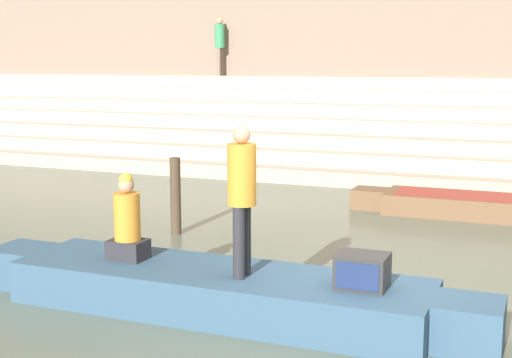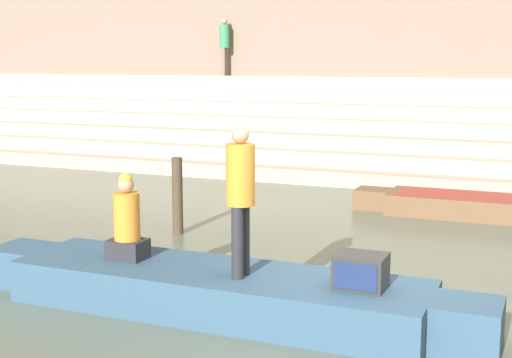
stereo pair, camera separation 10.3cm
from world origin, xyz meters
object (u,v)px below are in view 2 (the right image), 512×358
at_px(tv_set, 361,271).
at_px(person_rowing, 127,224).
at_px(mooring_post, 177,196).
at_px(rowboat_main, 216,290).
at_px(person_on_steps, 225,42).
at_px(person_standing, 241,191).

bearing_deg(tv_set, person_rowing, -172.41).
bearing_deg(mooring_post, rowboat_main, -54.37).
relative_size(person_rowing, tv_set, 1.98).
height_order(mooring_post, person_on_steps, person_on_steps).
bearing_deg(person_standing, person_rowing, 168.43).
distance_m(person_standing, mooring_post, 4.33).
relative_size(rowboat_main, person_standing, 3.74).
bearing_deg(rowboat_main, mooring_post, 128.25).
bearing_deg(person_rowing, person_standing, -1.78).
distance_m(rowboat_main, person_rowing, 1.40).
bearing_deg(mooring_post, person_on_steps, 110.79).
bearing_deg(person_rowing, person_on_steps, 113.21).
height_order(tv_set, person_on_steps, person_on_steps).
bearing_deg(person_rowing, rowboat_main, 1.64).
xyz_separation_m(tv_set, mooring_post, (-4.02, 3.19, -0.03)).
bearing_deg(mooring_post, person_standing, -51.19).
distance_m(rowboat_main, tv_set, 1.77).
bearing_deg(person_on_steps, tv_set, 155.06).
xyz_separation_m(person_standing, person_on_steps, (-6.27, 12.81, 2.01)).
xyz_separation_m(rowboat_main, tv_set, (1.72, 0.02, 0.42)).
bearing_deg(person_rowing, tv_set, 2.80).
height_order(person_standing, tv_set, person_standing).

